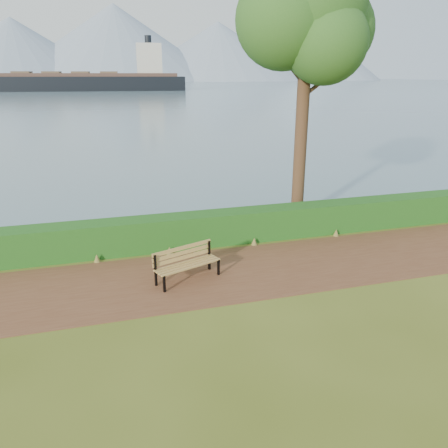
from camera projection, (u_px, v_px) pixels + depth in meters
name	position (u px, v px, depth m)	size (l,w,h in m)	color
ground	(224.00, 279.00, 11.54)	(140.00, 140.00, 0.00)	#485217
path	(221.00, 274.00, 11.81)	(40.00, 3.40, 0.01)	#57301D
hedge	(201.00, 229.00, 13.74)	(32.00, 0.85, 1.00)	#164A15
water	(97.00, 84.00, 247.79)	(700.00, 510.00, 0.00)	#495F75
mountains	(80.00, 46.00, 369.11)	(585.00, 190.00, 70.00)	gray
bench	(186.00, 261.00, 11.36)	(1.83, 1.09, 0.89)	black
tree	(308.00, 14.00, 13.79)	(4.80, 3.95, 9.32)	#3D2719
cargo_ship	(95.00, 82.00, 143.54)	(63.31, 14.75, 19.04)	black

